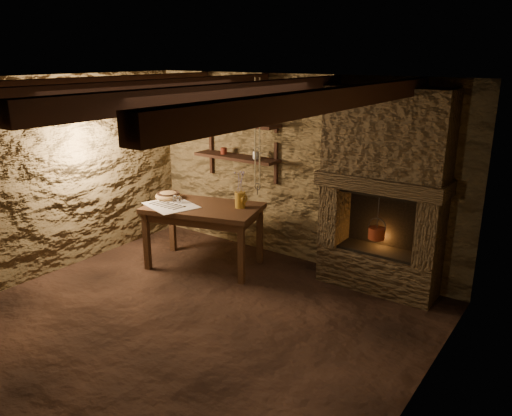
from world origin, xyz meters
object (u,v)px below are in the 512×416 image
Objects in this scene: stoneware_jug at (240,192)px; iron_stockpot at (250,115)px; wooden_bowl at (168,196)px; red_pot at (377,232)px; work_table at (204,234)px.

iron_stockpot reaches higher than stoneware_jug.
red_pot is at bearing 13.94° from wooden_bowl.
stoneware_jug is 0.85× the size of red_pot.
stoneware_jug reaches higher than red_pot.
red_pot is at bearing -8.33° from stoneware_jug.
work_table is 2.93× the size of red_pot.
iron_stockpot is (0.77, 0.77, 1.02)m from wooden_bowl.
iron_stockpot is at bearing 45.14° from wooden_bowl.
iron_stockpot reaches higher than work_table.
red_pot is (1.85, -0.12, -1.17)m from iron_stockpot.
work_table is 1.63m from iron_stockpot.
stoneware_jug is at bearing -165.54° from red_pot.
wooden_bowl is (-1.01, -0.23, -0.16)m from stoneware_jug.
stoneware_jug is 1.05m from wooden_bowl.
wooden_bowl reaches higher than work_table.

